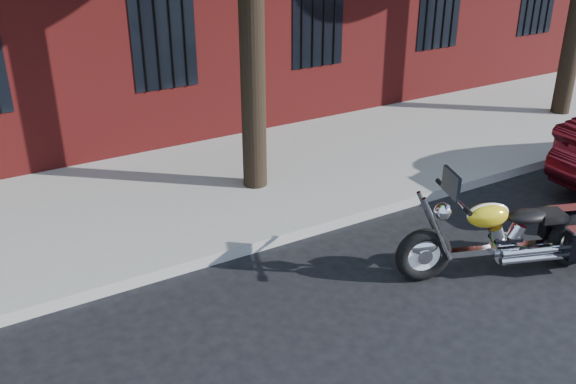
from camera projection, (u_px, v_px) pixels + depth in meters
ground at (336, 294)px, 7.36m from camera, size 120.00×120.00×0.00m
curb at (276, 238)px, 8.41m from camera, size 40.00×0.16×0.15m
sidewalk at (216, 187)px, 9.87m from camera, size 40.00×3.60×0.15m
motorcycle at (513, 238)px, 7.62m from camera, size 2.52×1.40×1.38m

